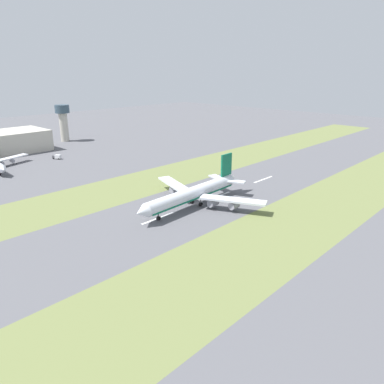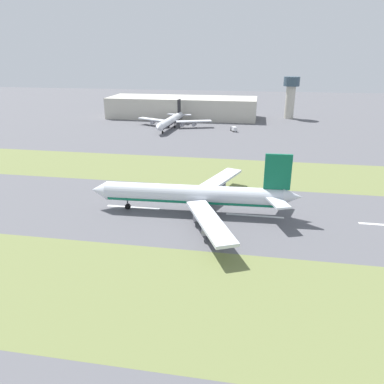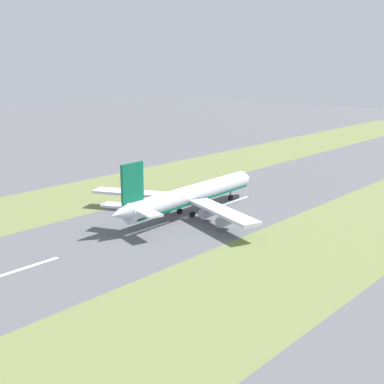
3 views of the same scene
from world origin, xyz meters
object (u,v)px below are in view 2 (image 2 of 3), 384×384
(service_truck, at_px, (234,129))
(airplane_parked_apron, at_px, (171,121))
(control_tower, at_px, (291,93))
(terminal_building, at_px, (182,107))
(airplane_main_jet, at_px, (198,195))

(service_truck, bearing_deg, airplane_parked_apron, 83.99)
(control_tower, bearing_deg, service_truck, 146.63)
(control_tower, distance_m, service_truck, 72.07)
(control_tower, bearing_deg, terminal_building, 97.30)
(airplane_main_jet, distance_m, terminal_building, 185.79)
(control_tower, xyz_separation_m, service_truck, (-58.39, 38.46, -17.46))
(terminal_building, bearing_deg, service_truck, -137.81)
(airplane_main_jet, xyz_separation_m, terminal_building, (181.19, 41.08, 1.76))
(airplane_main_jet, relative_size, airplane_parked_apron, 1.21)
(airplane_main_jet, bearing_deg, control_tower, -12.02)
(airplane_main_jet, bearing_deg, airplane_parked_apron, 16.25)
(terminal_building, height_order, control_tower, control_tower)
(airplane_main_jet, xyz_separation_m, airplane_parked_apron, (137.76, 40.15, -1.03))
(airplane_parked_apron, xyz_separation_m, service_truck, (-4.48, -42.49, -3.32))
(terminal_building, distance_m, service_truck, 64.94)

